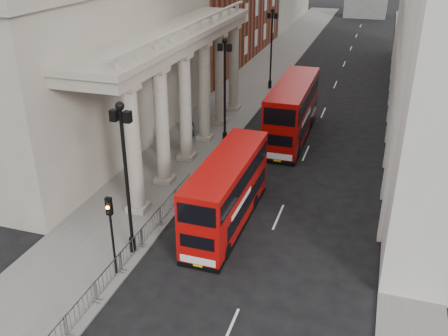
{
  "coord_description": "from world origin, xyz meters",
  "views": [
    {
      "loc": [
        10.8,
        -15.58,
        15.59
      ],
      "look_at": [
        2.48,
        10.25,
        2.64
      ],
      "focal_mm": 40.0,
      "sensor_mm": 36.0,
      "label": 1
    }
  ],
  "objects_px": {
    "lamp_post_south": "(126,170)",
    "pedestrian_c": "(190,127)",
    "pedestrian_b": "(161,147)",
    "pedestrian_a": "(165,139)",
    "traffic_light": "(111,222)",
    "lamp_post_mid": "(225,84)",
    "bus_far": "(292,110)",
    "bus_near": "(227,191)",
    "lamp_post_north": "(271,44)"
  },
  "relations": [
    {
      "from": "bus_near",
      "to": "bus_far",
      "type": "xyz_separation_m",
      "value": [
        1.02,
        14.3,
        0.31
      ]
    },
    {
      "from": "lamp_post_mid",
      "to": "lamp_post_north",
      "type": "xyz_separation_m",
      "value": [
        0.0,
        16.0,
        0.0
      ]
    },
    {
      "from": "lamp_post_north",
      "to": "bus_near",
      "type": "height_order",
      "value": "lamp_post_north"
    },
    {
      "from": "lamp_post_north",
      "to": "pedestrian_c",
      "type": "xyz_separation_m",
      "value": [
        -3.05,
        -15.85,
        -3.89
      ]
    },
    {
      "from": "bus_near",
      "to": "pedestrian_c",
      "type": "distance_m",
      "value": 13.71
    },
    {
      "from": "lamp_post_south",
      "to": "bus_far",
      "type": "height_order",
      "value": "lamp_post_south"
    },
    {
      "from": "lamp_post_mid",
      "to": "bus_near",
      "type": "xyz_separation_m",
      "value": [
        3.87,
        -11.63,
        -2.75
      ]
    },
    {
      "from": "traffic_light",
      "to": "bus_near",
      "type": "xyz_separation_m",
      "value": [
        3.77,
        6.39,
        -0.95
      ]
    },
    {
      "from": "lamp_post_south",
      "to": "pedestrian_b",
      "type": "bearing_deg",
      "value": 107.22
    },
    {
      "from": "traffic_light",
      "to": "pedestrian_b",
      "type": "bearing_deg",
      "value": 105.2
    },
    {
      "from": "bus_near",
      "to": "pedestrian_a",
      "type": "xyz_separation_m",
      "value": [
        -7.74,
        8.5,
        -1.09
      ]
    },
    {
      "from": "lamp_post_north",
      "to": "bus_near",
      "type": "distance_m",
      "value": 28.03
    },
    {
      "from": "lamp_post_south",
      "to": "pedestrian_b",
      "type": "height_order",
      "value": "lamp_post_south"
    },
    {
      "from": "lamp_post_south",
      "to": "lamp_post_north",
      "type": "bearing_deg",
      "value": 90.0
    },
    {
      "from": "lamp_post_south",
      "to": "lamp_post_north",
      "type": "height_order",
      "value": "same"
    },
    {
      "from": "lamp_post_south",
      "to": "pedestrian_c",
      "type": "bearing_deg",
      "value": 100.7
    },
    {
      "from": "bus_near",
      "to": "lamp_post_south",
      "type": "bearing_deg",
      "value": -130.97
    },
    {
      "from": "pedestrian_b",
      "to": "pedestrian_a",
      "type": "bearing_deg",
      "value": -98.8
    },
    {
      "from": "traffic_light",
      "to": "pedestrian_a",
      "type": "relative_size",
      "value": 2.26
    },
    {
      "from": "lamp_post_mid",
      "to": "traffic_light",
      "type": "bearing_deg",
      "value": -89.68
    },
    {
      "from": "traffic_light",
      "to": "bus_far",
      "type": "distance_m",
      "value": 21.25
    },
    {
      "from": "lamp_post_south",
      "to": "pedestrian_a",
      "type": "xyz_separation_m",
      "value": [
        -3.87,
        12.87,
        -3.84
      ]
    },
    {
      "from": "lamp_post_north",
      "to": "lamp_post_south",
      "type": "bearing_deg",
      "value": -90.0
    },
    {
      "from": "lamp_post_south",
      "to": "traffic_light",
      "type": "relative_size",
      "value": 1.93
    },
    {
      "from": "lamp_post_north",
      "to": "pedestrian_b",
      "type": "xyz_separation_m",
      "value": [
        -3.64,
        -20.25,
        -3.99
      ]
    },
    {
      "from": "bus_near",
      "to": "pedestrian_a",
      "type": "height_order",
      "value": "bus_near"
    },
    {
      "from": "lamp_post_south",
      "to": "bus_far",
      "type": "relative_size",
      "value": 0.76
    },
    {
      "from": "pedestrian_c",
      "to": "lamp_post_north",
      "type": "bearing_deg",
      "value": 78.13
    },
    {
      "from": "pedestrian_a",
      "to": "lamp_post_mid",
      "type": "bearing_deg",
      "value": 19.08
    },
    {
      "from": "lamp_post_north",
      "to": "bus_far",
      "type": "relative_size",
      "value": 0.76
    },
    {
      "from": "lamp_post_north",
      "to": "lamp_post_mid",
      "type": "bearing_deg",
      "value": -90.0
    },
    {
      "from": "pedestrian_b",
      "to": "pedestrian_c",
      "type": "bearing_deg",
      "value": -117.81
    },
    {
      "from": "lamp_post_north",
      "to": "pedestrian_a",
      "type": "distance_m",
      "value": 19.89
    },
    {
      "from": "pedestrian_c",
      "to": "lamp_post_mid",
      "type": "bearing_deg",
      "value": -3.78
    },
    {
      "from": "lamp_post_south",
      "to": "traffic_light",
      "type": "height_order",
      "value": "lamp_post_south"
    },
    {
      "from": "lamp_post_mid",
      "to": "pedestrian_b",
      "type": "bearing_deg",
      "value": -130.6
    },
    {
      "from": "bus_near",
      "to": "pedestrian_b",
      "type": "bearing_deg",
      "value": 136.07
    },
    {
      "from": "traffic_light",
      "to": "bus_far",
      "type": "bearing_deg",
      "value": 76.97
    },
    {
      "from": "lamp_post_mid",
      "to": "pedestrian_b",
      "type": "xyz_separation_m",
      "value": [
        -3.64,
        -4.25,
        -3.99
      ]
    },
    {
      "from": "bus_far",
      "to": "pedestrian_b",
      "type": "distance_m",
      "value": 11.1
    },
    {
      "from": "pedestrian_a",
      "to": "pedestrian_b",
      "type": "relative_size",
      "value": 1.19
    },
    {
      "from": "bus_near",
      "to": "bus_far",
      "type": "distance_m",
      "value": 14.34
    },
    {
      "from": "lamp_post_mid",
      "to": "bus_far",
      "type": "relative_size",
      "value": 0.76
    },
    {
      "from": "pedestrian_b",
      "to": "pedestrian_c",
      "type": "xyz_separation_m",
      "value": [
        0.59,
        4.4,
        0.1
      ]
    },
    {
      "from": "lamp_post_south",
      "to": "lamp_post_mid",
      "type": "bearing_deg",
      "value": 90.0
    },
    {
      "from": "traffic_light",
      "to": "pedestrian_b",
      "type": "relative_size",
      "value": 2.69
    },
    {
      "from": "bus_near",
      "to": "pedestrian_b",
      "type": "relative_size",
      "value": 5.99
    },
    {
      "from": "pedestrian_a",
      "to": "pedestrian_b",
      "type": "xyz_separation_m",
      "value": [
        0.22,
        -1.12,
        -0.15
      ]
    },
    {
      "from": "lamp_post_north",
      "to": "pedestrian_a",
      "type": "relative_size",
      "value": 4.37
    },
    {
      "from": "lamp_post_south",
      "to": "pedestrian_c",
      "type": "relative_size",
      "value": 4.64
    }
  ]
}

